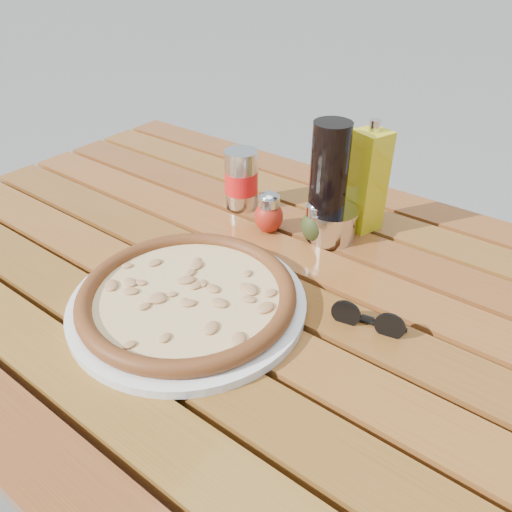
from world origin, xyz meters
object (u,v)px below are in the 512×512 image
Objects in this scene: plate at (188,303)px; pizza at (187,295)px; parmesan_tin at (331,223)px; soda_can at (241,180)px; pepper_shaker at (269,213)px; olive_oil_cruet at (367,181)px; table at (249,311)px; oregano_shaker at (316,222)px; dark_bottle at (328,184)px; sunglasses at (368,320)px.

pizza reaches higher than plate.
pizza is 0.31m from parmesan_tin.
soda_can is (-0.14, 0.30, 0.04)m from pizza.
olive_oil_cruet reaches higher than pepper_shaker.
oregano_shaker is at bearing 80.73° from table.
soda_can is at bearing 178.42° from dark_bottle.
olive_oil_cruet reaches higher than parmesan_tin.
table is 0.16m from pizza.
pepper_shaker is (-0.03, 0.26, 0.02)m from pizza.
pizza is (0.00, 0.00, 0.02)m from plate.
plate is at bearing -102.87° from parmesan_tin.
soda_can is 1.09× the size of sunglasses.
plate is 1.64× the size of dark_bottle.
parmesan_tin reaches higher than table.
pepper_shaker is 0.12m from parmesan_tin.
pizza is (-0.03, -0.12, 0.10)m from table.
parmesan_tin is (0.10, 0.05, -0.01)m from pepper_shaker.
pizza is at bearing -102.55° from table.
soda_can is 0.25m from olive_oil_cruet.
parmesan_tin is at bearing 120.78° from sunglasses.
oregano_shaker is 0.68× the size of soda_can.
soda_can is (-0.10, 0.05, 0.02)m from pepper_shaker.
oregano_shaker is at bearing 15.92° from pepper_shaker.
pepper_shaker is at bearing -157.13° from dark_bottle.
pepper_shaker is 0.09m from oregano_shaker.
pepper_shaker is at bearing 97.72° from pizza.
soda_can is 0.21m from parmesan_tin.
plate is at bearing -82.28° from pepper_shaker.
olive_oil_cruet is 0.10m from parmesan_tin.
oregano_shaker is at bearing -124.12° from parmesan_tin.
sunglasses is (0.27, -0.14, -0.02)m from pepper_shaker.
olive_oil_cruet is at bearing 65.67° from dark_bottle.
pepper_shaker reaches higher than sunglasses.
soda_can is 1.11× the size of parmesan_tin.
olive_oil_cruet is (0.10, 0.38, 0.07)m from pizza.
table is 17.07× the size of oregano_shaker.
oregano_shaker reaches higher than sunglasses.
parmesan_tin is at bearing 25.68° from pepper_shaker.
pepper_shaker is 0.37× the size of dark_bottle.
pepper_shaker is 0.74× the size of sunglasses.
sunglasses is (0.38, -0.18, -0.04)m from soda_can.
olive_oil_cruet reaches higher than soda_can.
dark_bottle is at bearing 78.74° from table.
sunglasses is at bearing -40.67° from oregano_shaker.
dark_bottle is 2.00× the size of sunglasses.
olive_oil_cruet is at bearing 75.40° from plate.
pepper_shaker is 0.19m from olive_oil_cruet.
sunglasses is (0.24, 0.12, -0.01)m from pizza.
sunglasses is (0.14, -0.26, -0.08)m from olive_oil_cruet.
sunglasses is at bearing 1.04° from table.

